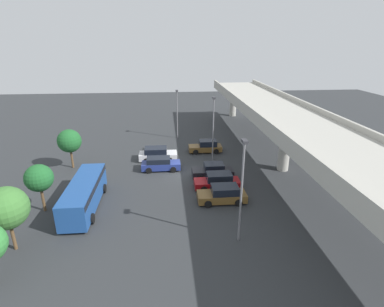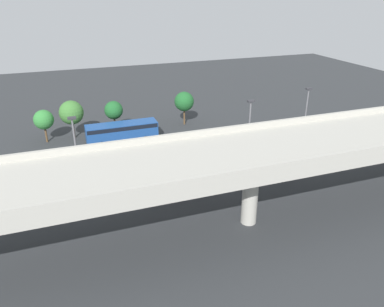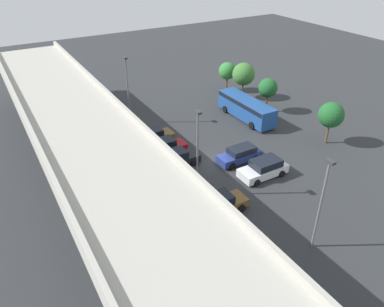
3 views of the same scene
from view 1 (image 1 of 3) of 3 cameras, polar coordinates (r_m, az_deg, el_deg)
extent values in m
plane|color=#2D3033|center=(34.36, -1.90, -3.79)|extent=(117.13, 117.13, 0.00)
cube|color=#ADAAA0|center=(34.97, 17.84, 6.36)|extent=(54.66, 7.89, 0.90)
cube|color=#ADAAA0|center=(33.52, 11.93, 7.60)|extent=(54.66, 0.30, 0.55)
cube|color=#ADAAA0|center=(36.44, 23.53, 7.36)|extent=(54.66, 0.30, 0.55)
cylinder|color=#ADAAA0|center=(61.17, 7.84, 9.76)|extent=(1.28, 1.28, 5.72)
cylinder|color=#ADAAA0|center=(35.87, 17.27, 1.24)|extent=(1.28, 1.28, 5.72)
cube|color=brown|center=(40.73, 2.51, 1.03)|extent=(1.76, 4.44, 0.72)
cube|color=black|center=(40.54, 3.03, 2.02)|extent=(1.62, 2.31, 0.75)
cylinder|color=black|center=(39.80, 0.71, 0.27)|extent=(0.22, 0.70, 0.70)
cylinder|color=black|center=(41.50, 0.46, 1.13)|extent=(0.22, 0.70, 0.70)
cylinder|color=black|center=(40.16, 4.62, 0.39)|extent=(0.22, 0.70, 0.70)
cylinder|color=black|center=(41.84, 4.21, 1.24)|extent=(0.22, 0.70, 0.70)
cube|color=silver|center=(38.19, -6.46, -0.41)|extent=(1.99, 4.75, 0.79)
cube|color=black|center=(37.95, -6.93, 0.62)|extent=(1.83, 2.75, 0.70)
cylinder|color=black|center=(39.22, -4.27, -0.16)|extent=(0.22, 0.64, 0.64)
cylinder|color=black|center=(37.32, -4.21, -1.26)|extent=(0.22, 0.64, 0.64)
cylinder|color=black|center=(39.30, -8.56, -0.29)|extent=(0.22, 0.64, 0.64)
cylinder|color=black|center=(37.41, -8.72, -1.40)|extent=(0.22, 0.64, 0.64)
cube|color=navy|center=(35.20, -5.91, -2.27)|extent=(1.71, 4.50, 0.76)
cube|color=black|center=(34.95, -6.41, -1.26)|extent=(1.57, 2.69, 0.60)
cylinder|color=black|center=(36.09, -3.67, -1.99)|extent=(0.22, 0.69, 0.69)
cylinder|color=black|center=(34.48, -3.59, -3.10)|extent=(0.22, 0.69, 0.69)
cylinder|color=black|center=(36.15, -8.09, -2.13)|extent=(0.22, 0.69, 0.69)
cylinder|color=black|center=(34.54, -8.22, -3.24)|extent=(0.22, 0.69, 0.69)
cube|color=black|center=(33.27, 3.92, -3.63)|extent=(1.81, 4.51, 0.75)
cube|color=black|center=(33.00, 4.20, -2.47)|extent=(1.67, 2.10, 0.70)
cylinder|color=black|center=(32.35, 1.71, -4.77)|extent=(0.22, 0.66, 0.66)
cylinder|color=black|center=(34.03, 1.34, -3.43)|extent=(0.22, 0.66, 0.66)
cylinder|color=black|center=(32.78, 6.58, -4.55)|extent=(0.22, 0.66, 0.66)
cylinder|color=black|center=(34.43, 5.98, -3.25)|extent=(0.22, 0.66, 0.66)
cube|color=maroon|center=(30.92, 4.78, -5.68)|extent=(1.76, 4.66, 0.69)
cube|color=black|center=(30.65, 5.19, -4.45)|extent=(1.62, 2.54, 0.76)
cylinder|color=black|center=(30.01, 2.31, -6.88)|extent=(0.22, 0.69, 0.69)
cylinder|color=black|center=(31.61, 1.90, -5.38)|extent=(0.22, 0.69, 0.69)
cylinder|color=black|center=(30.49, 7.75, -6.60)|extent=(0.22, 0.69, 0.69)
cylinder|color=black|center=(32.06, 7.05, -5.14)|extent=(0.22, 0.69, 0.69)
cube|color=brown|center=(28.47, 5.67, -8.15)|extent=(1.87, 4.54, 0.72)
cube|color=black|center=(28.19, 6.27, -6.85)|extent=(1.72, 2.48, 0.70)
cylinder|color=black|center=(27.54, 3.10, -9.63)|extent=(0.22, 0.68, 0.68)
cylinder|color=black|center=(29.19, 2.57, -7.75)|extent=(0.22, 0.68, 0.68)
cylinder|color=black|center=(28.04, 8.88, -9.27)|extent=(0.22, 0.68, 0.68)
cylinder|color=black|center=(29.66, 8.02, -7.45)|extent=(0.22, 0.68, 0.68)
cube|color=#1E478C|center=(28.77, -19.83, -7.21)|extent=(8.76, 2.28, 2.24)
cube|color=black|center=(28.43, -20.02, -5.79)|extent=(8.58, 2.33, 0.49)
cylinder|color=black|center=(26.65, -18.51, -11.68)|extent=(0.87, 0.29, 0.87)
cylinder|color=black|center=(27.30, -23.35, -11.55)|extent=(0.87, 0.29, 0.87)
cylinder|color=black|center=(31.27, -16.39, -6.41)|extent=(0.87, 0.29, 0.87)
cylinder|color=black|center=(31.82, -20.52, -6.42)|extent=(0.87, 0.29, 0.87)
cylinder|color=slate|center=(45.98, -2.84, 7.28)|extent=(0.16, 0.16, 7.21)
cube|color=#333338|center=(45.27, -2.92, 11.84)|extent=(0.70, 0.35, 0.20)
cylinder|color=slate|center=(37.03, 4.05, 4.43)|extent=(0.16, 0.16, 7.81)
cube|color=#333338|center=(36.12, 4.21, 10.54)|extent=(0.70, 0.35, 0.20)
cylinder|color=slate|center=(21.90, 9.36, -7.70)|extent=(0.16, 0.16, 7.82)
cube|color=#333338|center=(20.33, 10.01, 2.31)|extent=(0.70, 0.35, 0.20)
cylinder|color=brown|center=(38.25, -21.88, -0.97)|extent=(0.24, 0.24, 2.19)
sphere|color=#1E5B28|center=(37.54, -22.33, 2.23)|extent=(2.71, 2.71, 2.71)
cylinder|color=brown|center=(29.73, -26.49, -7.88)|extent=(0.24, 0.24, 2.19)
sphere|color=#1E5B28|center=(28.87, -27.15, -4.17)|extent=(2.39, 2.39, 2.39)
cylinder|color=brown|center=(25.70, -30.91, -13.43)|extent=(0.24, 0.24, 2.12)
sphere|color=#3D7533|center=(24.58, -31.91, -8.82)|extent=(3.03, 3.03, 3.03)
camera|label=2|loc=(40.76, 62.06, 15.49)|focal=35.00mm
camera|label=3|loc=(61.14, 14.95, 25.27)|focal=35.00mm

